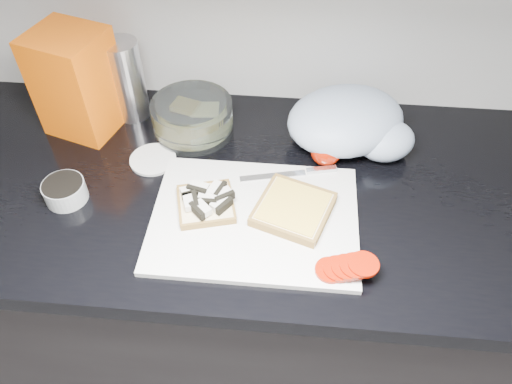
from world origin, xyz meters
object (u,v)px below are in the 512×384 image
Objects in this scene: cutting_board at (255,218)px; glass_bowl at (193,117)px; bread_bag at (77,82)px; steel_canister at (127,80)px.

glass_bowl is at bearing 122.79° from cutting_board.
bread_bag reaches higher than steel_canister.
bread_bag is (-0.42, 0.26, 0.11)m from cutting_board.
glass_bowl is (-0.17, 0.26, 0.03)m from cutting_board.
steel_canister is (-0.32, 0.31, 0.09)m from cutting_board.
steel_canister reaches higher than glass_bowl.
glass_bowl is 0.26m from bread_bag.
glass_bowl is at bearing 17.44° from bread_bag.
bread_bag is 0.11m from steel_canister.
bread_bag is (-0.25, -0.00, 0.08)m from glass_bowl.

